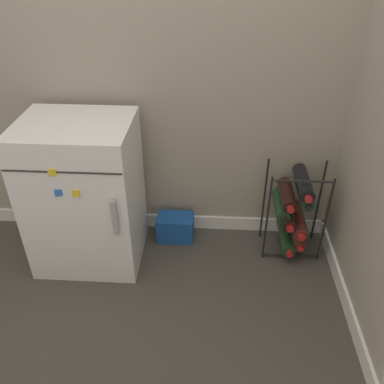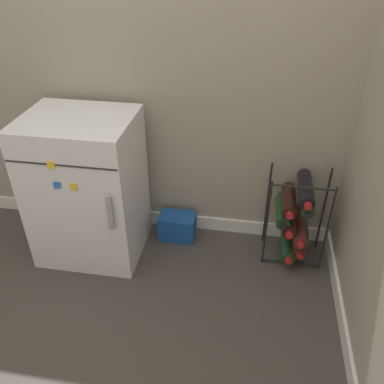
{
  "view_description": "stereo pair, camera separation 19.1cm",
  "coord_description": "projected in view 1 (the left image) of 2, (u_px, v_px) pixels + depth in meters",
  "views": [
    {
      "loc": [
        0.32,
        -1.44,
        1.65
      ],
      "look_at": [
        0.21,
        0.4,
        0.42
      ],
      "focal_mm": 38.0,
      "sensor_mm": 36.0,
      "label": 1
    },
    {
      "loc": [
        0.51,
        -1.42,
        1.65
      ],
      "look_at": [
        0.21,
        0.4,
        0.42
      ],
      "focal_mm": 38.0,
      "sensor_mm": 36.0,
      "label": 2
    }
  ],
  "objects": [
    {
      "name": "mini_fridge",
      "position": [
        85.0,
        194.0,
        2.2
      ],
      "size": [
        0.57,
        0.49,
        0.84
      ],
      "color": "white",
      "rests_on": "ground_plane"
    },
    {
      "name": "wall_back",
      "position": [
        153.0,
        23.0,
        1.98
      ],
      "size": [
        7.04,
        0.07,
        2.5
      ],
      "color": "#9E9384",
      "rests_on": "ground_plane"
    },
    {
      "name": "ground_plane",
      "position": [
        148.0,
        299.0,
        2.13
      ],
      "size": [
        14.0,
        14.0,
        0.0
      ],
      "primitive_type": "plane",
      "color": "#423D38"
    },
    {
      "name": "wine_rack",
      "position": [
        293.0,
        212.0,
        2.32
      ],
      "size": [
        0.33,
        0.33,
        0.55
      ],
      "color": "black",
      "rests_on": "ground_plane"
    },
    {
      "name": "soda_box",
      "position": [
        175.0,
        227.0,
        2.5
      ],
      "size": [
        0.22,
        0.14,
        0.16
      ],
      "color": "#194C9E",
      "rests_on": "ground_plane"
    }
  ]
}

